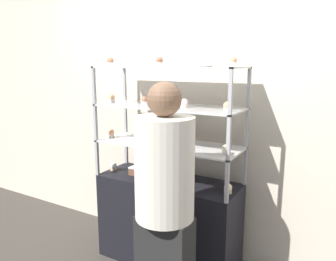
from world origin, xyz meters
The scene contains 26 objects.
ground_plane centered at (0.00, 0.00, 0.00)m, with size 20.00×20.00×0.00m, color #38332D.
back_wall centered at (0.00, 0.36, 1.30)m, with size 8.00×0.05×2.60m.
display_base centered at (0.00, 0.00, 0.37)m, with size 1.17×0.43×0.74m.
display_riser_lower centered at (0.00, 0.00, 1.02)m, with size 1.17×0.43×0.30m.
display_riser_middle centered at (0.00, 0.00, 1.32)m, with size 1.17×0.43×0.30m.
display_riser_upper centered at (0.00, 0.00, 1.62)m, with size 1.17×0.43×0.30m.
layer_cake_centerpiece centered at (0.01, 0.03, 1.11)m, with size 0.16×0.16×0.13m.
sheet_cake_frosted centered at (-0.25, -0.01, 0.77)m, with size 0.19×0.14×0.07m.
cupcake_0 centered at (-0.53, -0.04, 0.77)m, with size 0.06×0.06×0.07m.
cupcake_1 centered at (-0.01, -0.07, 0.77)m, with size 0.06×0.06×0.07m.
cupcake_2 centered at (0.52, -0.03, 0.77)m, with size 0.06×0.06×0.07m.
price_tag_0 centered at (0.29, -0.19, 0.76)m, with size 0.04×0.00×0.04m.
cupcake_3 centered at (-0.53, -0.06, 1.08)m, with size 0.06×0.06×0.07m.
cupcake_4 centered at (0.51, -0.08, 1.08)m, with size 0.06×0.06×0.07m.
price_tag_1 centered at (0.14, -0.19, 1.06)m, with size 0.04×0.00×0.04m.
cupcake_5 centered at (-0.53, -0.03, 1.38)m, with size 0.05×0.05×0.07m.
cupcake_6 centered at (-0.19, -0.04, 1.38)m, with size 0.05×0.05×0.07m.
cupcake_7 centered at (0.17, -0.06, 1.38)m, with size 0.05×0.05×0.07m.
cupcake_8 centered at (0.51, -0.08, 1.38)m, with size 0.05×0.05×0.07m.
price_tag_2 centered at (-0.20, -0.19, 1.36)m, with size 0.04×0.00×0.04m.
cupcake_9 centered at (-0.52, -0.04, 1.68)m, with size 0.06×0.06×0.07m.
cupcake_10 centered at (-0.01, -0.12, 1.68)m, with size 0.06×0.06×0.07m.
cupcake_11 centered at (0.53, -0.06, 1.68)m, with size 0.06×0.06×0.07m.
price_tag_3 centered at (0.20, -0.19, 1.66)m, with size 0.04×0.00×0.04m.
donut_glazed centered at (0.32, -0.02, 1.66)m, with size 0.12×0.12×0.04m.
customer_figure centered at (0.30, -0.56, 0.84)m, with size 0.36×0.36×1.56m.
Camera 1 is at (1.27, -2.19, 1.66)m, focal length 35.00 mm.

